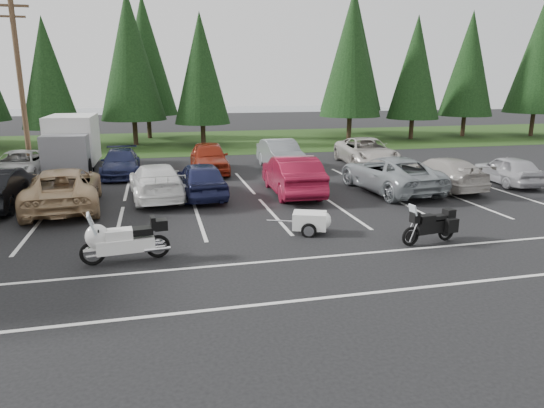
{
  "coord_description": "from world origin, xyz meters",
  "views": [
    {
      "loc": [
        -3.51,
        -15.45,
        4.71
      ],
      "look_at": [
        0.07,
        -0.5,
        0.82
      ],
      "focal_mm": 32.0,
      "sensor_mm": 36.0,
      "label": 1
    }
  ],
  "objects_px": {
    "car_far_2": "(209,157)",
    "car_far_1": "(121,163)",
    "car_near_4": "(201,179)",
    "touring_motorcycle": "(125,236)",
    "box_truck": "(71,144)",
    "car_near_3": "(157,181)",
    "car_near_7": "(441,173)",
    "car_far_0": "(20,165)",
    "car_near_6": "(390,174)",
    "cargo_trailer": "(310,223)",
    "adventure_motorcycle": "(429,223)",
    "car_far_4": "(366,152)",
    "car_near_8": "(508,170)",
    "car_near_2": "(64,188)",
    "car_far_3": "(281,155)",
    "car_near_5": "(292,175)",
    "utility_pole": "(20,82)"
  },
  "relations": [
    {
      "from": "car_near_7",
      "to": "car_far_1",
      "type": "bearing_deg",
      "value": -29.03
    },
    {
      "from": "box_truck",
      "to": "car_far_4",
      "type": "relative_size",
      "value": 1.0
    },
    {
      "from": "car_near_7",
      "to": "car_near_4",
      "type": "bearing_deg",
      "value": -8.75
    },
    {
      "from": "car_near_4",
      "to": "car_far_0",
      "type": "xyz_separation_m",
      "value": [
        -8.36,
        5.96,
        -0.06
      ]
    },
    {
      "from": "car_near_7",
      "to": "car_far_4",
      "type": "height_order",
      "value": "car_far_4"
    },
    {
      "from": "car_far_2",
      "to": "car_near_7",
      "type": "bearing_deg",
      "value": -31.32
    },
    {
      "from": "car_far_2",
      "to": "car_far_0",
      "type": "bearing_deg",
      "value": 179.64
    },
    {
      "from": "car_near_7",
      "to": "car_far_3",
      "type": "distance_m",
      "value": 8.76
    },
    {
      "from": "cargo_trailer",
      "to": "adventure_motorcycle",
      "type": "distance_m",
      "value": 3.63
    },
    {
      "from": "car_near_6",
      "to": "cargo_trailer",
      "type": "height_order",
      "value": "car_near_6"
    },
    {
      "from": "car_far_1",
      "to": "cargo_trailer",
      "type": "distance_m",
      "value": 13.28
    },
    {
      "from": "car_near_3",
      "to": "car_far_4",
      "type": "bearing_deg",
      "value": -159.4
    },
    {
      "from": "touring_motorcycle",
      "to": "adventure_motorcycle",
      "type": "distance_m",
      "value": 8.75
    },
    {
      "from": "utility_pole",
      "to": "car_far_1",
      "type": "distance_m",
      "value": 6.41
    },
    {
      "from": "car_near_8",
      "to": "car_far_0",
      "type": "xyz_separation_m",
      "value": [
        -22.68,
        6.67,
        0.02
      ]
    },
    {
      "from": "car_far_1",
      "to": "car_far_4",
      "type": "distance_m",
      "value": 13.61
    },
    {
      "from": "car_near_6",
      "to": "car_near_7",
      "type": "xyz_separation_m",
      "value": [
        2.54,
        0.0,
        -0.07
      ]
    },
    {
      "from": "box_truck",
      "to": "cargo_trailer",
      "type": "bearing_deg",
      "value": -56.74
    },
    {
      "from": "car_far_0",
      "to": "car_far_3",
      "type": "xyz_separation_m",
      "value": [
        13.3,
        -0.19,
        0.1
      ]
    },
    {
      "from": "car_near_6",
      "to": "adventure_motorcycle",
      "type": "bearing_deg",
      "value": 67.44
    },
    {
      "from": "car_near_6",
      "to": "car_far_2",
      "type": "bearing_deg",
      "value": -46.56
    },
    {
      "from": "car_near_4",
      "to": "car_near_6",
      "type": "relative_size",
      "value": 0.79
    },
    {
      "from": "car_far_4",
      "to": "touring_motorcycle",
      "type": "xyz_separation_m",
      "value": [
        -12.74,
        -12.94,
        -0.06
      ]
    },
    {
      "from": "car_near_4",
      "to": "cargo_trailer",
      "type": "relative_size",
      "value": 2.91
    },
    {
      "from": "car_near_5",
      "to": "car_far_0",
      "type": "bearing_deg",
      "value": -24.88
    },
    {
      "from": "car_far_0",
      "to": "box_truck",
      "type": "bearing_deg",
      "value": 48.34
    },
    {
      "from": "car_near_6",
      "to": "car_far_3",
      "type": "relative_size",
      "value": 1.16
    },
    {
      "from": "utility_pole",
      "to": "box_truck",
      "type": "xyz_separation_m",
      "value": [
        2.0,
        0.5,
        -3.25
      ]
    },
    {
      "from": "car_near_4",
      "to": "car_near_7",
      "type": "xyz_separation_m",
      "value": [
        10.75,
        -0.8,
        -0.05
      ]
    },
    {
      "from": "car_far_2",
      "to": "car_near_2",
      "type": "bearing_deg",
      "value": -132.75
    },
    {
      "from": "car_near_3",
      "to": "cargo_trailer",
      "type": "xyz_separation_m",
      "value": [
        4.68,
        -6.04,
        -0.37
      ]
    },
    {
      "from": "car_far_3",
      "to": "cargo_trailer",
      "type": "height_order",
      "value": "car_far_3"
    },
    {
      "from": "car_near_4",
      "to": "car_far_4",
      "type": "xyz_separation_m",
      "value": [
        10.06,
        5.83,
        0.02
      ]
    },
    {
      "from": "car_near_5",
      "to": "touring_motorcycle",
      "type": "relative_size",
      "value": 1.96
    },
    {
      "from": "car_near_3",
      "to": "car_near_7",
      "type": "distance_m",
      "value": 12.58
    },
    {
      "from": "box_truck",
      "to": "car_far_1",
      "type": "distance_m",
      "value": 3.57
    },
    {
      "from": "car_far_2",
      "to": "car_far_1",
      "type": "bearing_deg",
      "value": -179.74
    },
    {
      "from": "car_near_7",
      "to": "adventure_motorcycle",
      "type": "xyz_separation_m",
      "value": [
        -4.69,
        -6.83,
        -0.06
      ]
    },
    {
      "from": "car_near_4",
      "to": "car_near_6",
      "type": "xyz_separation_m",
      "value": [
        8.2,
        -0.8,
        0.02
      ]
    },
    {
      "from": "utility_pole",
      "to": "adventure_motorcycle",
      "type": "bearing_deg",
      "value": -46.63
    },
    {
      "from": "car_near_5",
      "to": "car_far_3",
      "type": "xyz_separation_m",
      "value": [
        1.06,
        6.07,
        -0.04
      ]
    },
    {
      "from": "car_near_4",
      "to": "touring_motorcycle",
      "type": "relative_size",
      "value": 1.71
    },
    {
      "from": "car_near_6",
      "to": "car_near_4",
      "type": "bearing_deg",
      "value": -10.68
    },
    {
      "from": "car_far_0",
      "to": "touring_motorcycle",
      "type": "relative_size",
      "value": 1.93
    },
    {
      "from": "car_far_4",
      "to": "utility_pole",
      "type": "bearing_deg",
      "value": -179.56
    },
    {
      "from": "box_truck",
      "to": "car_near_4",
      "type": "height_order",
      "value": "box_truck"
    },
    {
      "from": "car_near_3",
      "to": "car_near_5",
      "type": "distance_m",
      "value": 5.7
    },
    {
      "from": "car_far_0",
      "to": "car_far_2",
      "type": "bearing_deg",
      "value": 2.86
    },
    {
      "from": "car_far_2",
      "to": "adventure_motorcycle",
      "type": "bearing_deg",
      "value": -67.08
    },
    {
      "from": "car_near_3",
      "to": "touring_motorcycle",
      "type": "xyz_separation_m",
      "value": [
        -0.88,
        -7.26,
        -0.01
      ]
    }
  ]
}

